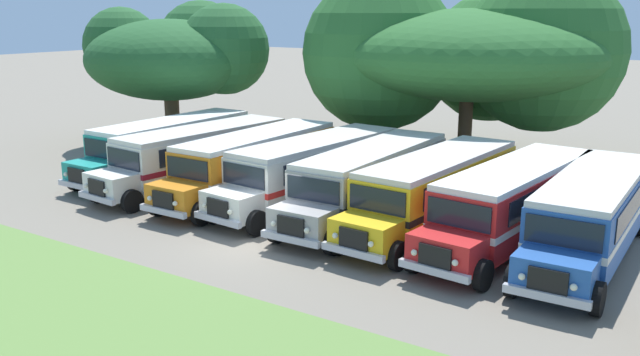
% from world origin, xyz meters
% --- Properties ---
extents(ground_plane, '(220.00, 220.00, 0.00)m').
position_xyz_m(ground_plane, '(0.00, 0.00, 0.00)').
color(ground_plane, slate).
extents(foreground_grass_strip, '(80.00, 8.58, 0.01)m').
position_xyz_m(foreground_grass_strip, '(0.00, -8.01, 0.00)').
color(foreground_grass_strip, olive).
rests_on(foreground_grass_strip, ground_plane).
extents(parked_bus_slot_0, '(2.76, 10.85, 2.82)m').
position_xyz_m(parked_bus_slot_0, '(-10.52, 6.17, 1.58)').
color(parked_bus_slot_0, teal).
rests_on(parked_bus_slot_0, ground_plane).
extents(parked_bus_slot_1, '(3.50, 10.96, 2.82)m').
position_xyz_m(parked_bus_slot_1, '(-7.58, 5.28, 1.58)').
color(parked_bus_slot_1, silver).
rests_on(parked_bus_slot_1, ground_plane).
extents(parked_bus_slot_2, '(2.72, 10.85, 2.82)m').
position_xyz_m(parked_bus_slot_2, '(-4.37, 5.48, 1.58)').
color(parked_bus_slot_2, orange).
rests_on(parked_bus_slot_2, ground_plane).
extents(parked_bus_slot_3, '(3.48, 10.96, 2.82)m').
position_xyz_m(parked_bus_slot_3, '(-1.32, 5.81, 1.58)').
color(parked_bus_slot_3, silver).
rests_on(parked_bus_slot_3, ground_plane).
extents(parked_bus_slot_4, '(2.82, 10.86, 2.82)m').
position_xyz_m(parked_bus_slot_4, '(1.69, 5.55, 1.58)').
color(parked_bus_slot_4, '#9E9993').
rests_on(parked_bus_slot_4, ground_plane).
extents(parked_bus_slot_5, '(3.22, 10.92, 2.82)m').
position_xyz_m(parked_bus_slot_5, '(4.60, 5.59, 1.58)').
color(parked_bus_slot_5, yellow).
rests_on(parked_bus_slot_5, ground_plane).
extents(parked_bus_slot_6, '(3.57, 10.97, 2.82)m').
position_xyz_m(parked_bus_slot_6, '(7.68, 5.54, 1.58)').
color(parked_bus_slot_6, red).
rests_on(parked_bus_slot_6, ground_plane).
extents(parked_bus_slot_7, '(2.84, 10.86, 2.82)m').
position_xyz_m(parked_bus_slot_7, '(10.41, 5.54, 1.58)').
color(parked_bus_slot_7, '#23519E').
rests_on(parked_bus_slot_7, ground_plane).
extents(broad_shade_tree, '(16.77, 13.76, 10.52)m').
position_xyz_m(broad_shade_tree, '(0.92, 17.50, 6.00)').
color(broad_shade_tree, brown).
rests_on(broad_shade_tree, ground_plane).
extents(secondary_tree, '(11.50, 10.80, 8.96)m').
position_xyz_m(secondary_tree, '(-15.88, 12.56, 5.68)').
color(secondary_tree, brown).
rests_on(secondary_tree, ground_plane).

